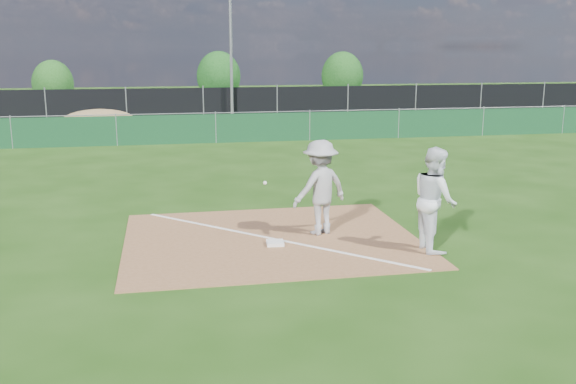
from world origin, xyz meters
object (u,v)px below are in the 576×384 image
object	(u,v)px
runner	(435,199)
tree_mid	(219,76)
tree_left	(53,83)
play_at_first	(320,187)
car_mid	(196,103)
car_right	(252,100)
first_base	(275,243)
tree_right	(342,76)
car_left	(81,105)
light_pole	(231,45)

from	to	relation	value
runner	tree_mid	size ratio (longest dim) A/B	0.56
runner	tree_left	bearing A→B (deg)	22.62
play_at_first	tree_mid	world-z (taller)	tree_mid
play_at_first	car_mid	distance (m)	25.35
play_at_first	car_right	bearing A→B (deg)	85.19
play_at_first	car_right	world-z (taller)	play_at_first
car_right	play_at_first	bearing A→B (deg)	172.01
runner	car_mid	size ratio (longest dim) A/B	0.48
first_base	tree_right	distance (m)	35.32
tree_right	car_right	bearing A→B (deg)	-141.54
car_left	car_mid	world-z (taller)	car_mid
first_base	car_left	world-z (taller)	car_left
runner	tree_mid	world-z (taller)	tree_mid
car_left	tree_right	distance (m)	19.11
first_base	tree_right	xyz separation A→B (m)	(10.79, 33.59, 1.79)
car_left	tree_mid	bearing A→B (deg)	-63.71
first_base	tree_left	distance (m)	33.34
light_pole	first_base	distance (m)	22.53
first_base	car_right	distance (m)	27.89
car_right	tree_mid	size ratio (longest dim) A/B	1.21
car_right	tree_left	xyz separation A→B (m)	(-12.46, 4.36, 0.94)
runner	car_right	distance (m)	28.53
play_at_first	tree_left	distance (m)	33.02
light_pole	tree_mid	distance (m)	11.81
tree_right	first_base	bearing A→B (deg)	-107.81
tree_left	tree_mid	size ratio (longest dim) A/B	0.85
runner	car_right	size ratio (longest dim) A/B	0.46
car_right	tree_mid	world-z (taller)	tree_mid
light_pole	first_base	xyz separation A→B (m)	(-1.49, -22.13, -3.94)
first_base	runner	size ratio (longest dim) A/B	0.17
car_right	tree_left	distance (m)	13.23
play_at_first	tree_right	distance (m)	34.37
runner	tree_mid	bearing A→B (deg)	4.40
car_left	tree_right	bearing A→B (deg)	-82.38
light_pole	car_left	xyz separation A→B (m)	(-8.24, 3.96, -3.31)
play_at_first	tree_mid	size ratio (longest dim) A/B	0.55
tree_left	tree_mid	distance (m)	11.04
car_right	light_pole	bearing A→B (deg)	158.29
first_base	play_at_first	world-z (taller)	play_at_first
car_right	tree_mid	bearing A→B (deg)	11.21
light_pole	play_at_first	world-z (taller)	light_pole
runner	first_base	bearing A→B (deg)	76.83
tree_right	car_mid	bearing A→B (deg)	-145.28
car_mid	tree_right	distance (m)	13.46
play_at_first	tree_left	world-z (taller)	tree_left
tree_right	tree_mid	bearing A→B (deg)	179.03
tree_mid	tree_right	bearing A→B (deg)	-0.97
tree_mid	car_right	bearing A→B (deg)	-75.62
tree_mid	light_pole	bearing A→B (deg)	-91.53
car_left	car_mid	bearing A→B (deg)	-106.78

